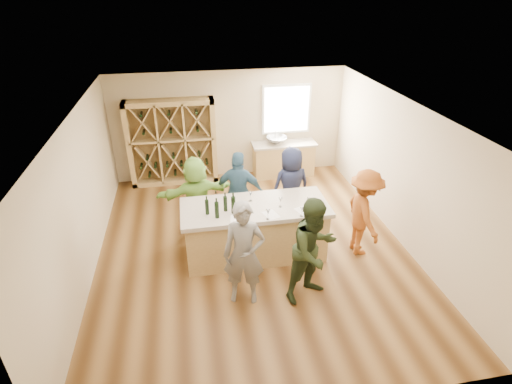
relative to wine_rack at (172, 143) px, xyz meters
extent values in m
cube|color=brown|center=(1.50, -3.27, -1.15)|extent=(6.00, 7.00, 0.10)
cube|color=white|center=(1.50, -3.27, 1.75)|extent=(6.00, 7.00, 0.10)
cube|color=beige|center=(1.50, 0.28, 0.30)|extent=(6.00, 0.10, 2.80)
cube|color=beige|center=(1.50, -6.82, 0.30)|extent=(6.00, 0.10, 2.80)
cube|color=beige|center=(-1.55, -3.27, 0.30)|extent=(0.10, 7.00, 2.80)
cube|color=beige|center=(4.55, -3.27, 0.30)|extent=(0.10, 7.00, 2.80)
cube|color=white|center=(3.00, 0.20, 0.65)|extent=(1.30, 0.06, 1.30)
cube|color=white|center=(3.00, 0.17, 0.65)|extent=(1.18, 0.01, 1.18)
cube|color=tan|center=(0.00, 0.00, 0.00)|extent=(2.20, 0.45, 2.20)
cube|color=tan|center=(2.90, -0.07, -0.67)|extent=(1.60, 0.58, 0.86)
cube|color=#B3A592|center=(2.90, -0.07, -0.21)|extent=(1.70, 0.62, 0.06)
imported|color=silver|center=(2.70, -0.07, -0.09)|extent=(0.54, 0.54, 0.19)
cylinder|color=silver|center=(2.70, 0.11, -0.03)|extent=(0.02, 0.02, 0.30)
cube|color=tan|center=(1.51, -3.47, -0.60)|extent=(2.60, 1.00, 1.00)
cube|color=#B3A592|center=(1.51, -3.47, -0.06)|extent=(2.72, 1.12, 0.08)
cylinder|color=black|center=(0.63, -3.60, 0.12)|extent=(0.09, 0.09, 0.28)
cylinder|color=black|center=(0.79, -3.75, 0.13)|extent=(0.08, 0.08, 0.30)
cylinder|color=black|center=(0.96, -3.54, 0.12)|extent=(0.09, 0.09, 0.29)
cylinder|color=black|center=(1.09, -3.64, 0.14)|extent=(0.10, 0.10, 0.32)
cone|color=white|center=(1.26, -3.97, 0.07)|extent=(0.09, 0.09, 0.17)
cone|color=white|center=(1.65, -3.96, 0.08)|extent=(0.09, 0.09, 0.19)
cone|color=white|center=(2.25, -3.96, 0.06)|extent=(0.06, 0.06, 0.16)
cone|color=white|center=(1.96, -3.58, 0.08)|extent=(0.08, 0.08, 0.19)
cone|color=white|center=(2.47, -3.67, 0.07)|extent=(0.08, 0.08, 0.18)
cube|color=white|center=(1.12, -3.88, -0.02)|extent=(0.27, 0.34, 0.00)
cube|color=white|center=(1.73, -3.83, -0.02)|extent=(0.31, 0.36, 0.00)
cube|color=white|center=(2.35, -3.81, -0.02)|extent=(0.34, 0.39, 0.00)
imported|color=slate|center=(1.12, -4.66, -0.18)|extent=(0.76, 0.62, 1.83)
imported|color=#263319|center=(2.24, -4.76, -0.18)|extent=(1.02, 0.82, 1.84)
imported|color=#994C19|center=(3.55, -3.74, -0.23)|extent=(0.54, 1.13, 1.74)
imported|color=#335972|center=(1.35, -2.53, -0.22)|extent=(1.15, 0.85, 1.76)
imported|color=#191E38|center=(2.47, -2.42, -0.23)|extent=(0.92, 0.68, 1.73)
imported|color=#8CC64C|center=(0.47, -2.48, -0.25)|extent=(1.66, 0.85, 1.70)
cone|color=white|center=(1.46, -3.27, 0.07)|extent=(0.07, 0.07, 0.18)
camera|label=1|loc=(0.40, -9.71, 3.67)|focal=28.00mm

